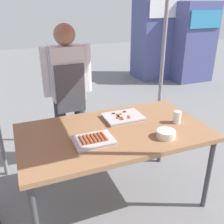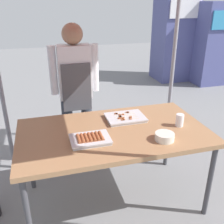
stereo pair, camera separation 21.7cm
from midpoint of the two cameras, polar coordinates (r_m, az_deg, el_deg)
ground_plane at (r=2.62m, az=2.81°, el=-18.81°), size 18.00×18.00×0.00m
stall_table at (r=2.21m, az=3.16°, el=-5.37°), size 1.60×0.90×0.75m
tray_grilled_sausages at (r=2.01m, az=-1.80°, el=-6.11°), size 0.31×0.23×0.05m
tray_meat_skewers at (r=2.38m, az=5.56°, el=-1.32°), size 0.35×0.26×0.04m
condiment_bowl at (r=2.09m, az=14.54°, el=-5.40°), size 0.15×0.15×0.06m
drink_cup_near_edge at (r=2.34m, az=17.38°, el=-1.81°), size 0.07×0.07×0.11m
vendor_woman at (r=2.78m, az=-5.94°, el=5.85°), size 0.52×0.23×1.57m
neighbor_stall_left at (r=6.33m, az=14.58°, el=15.96°), size 0.79×0.79×1.99m
neighbor_stall_right at (r=6.31m, az=22.81°, el=13.77°), size 0.87×0.69×1.74m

